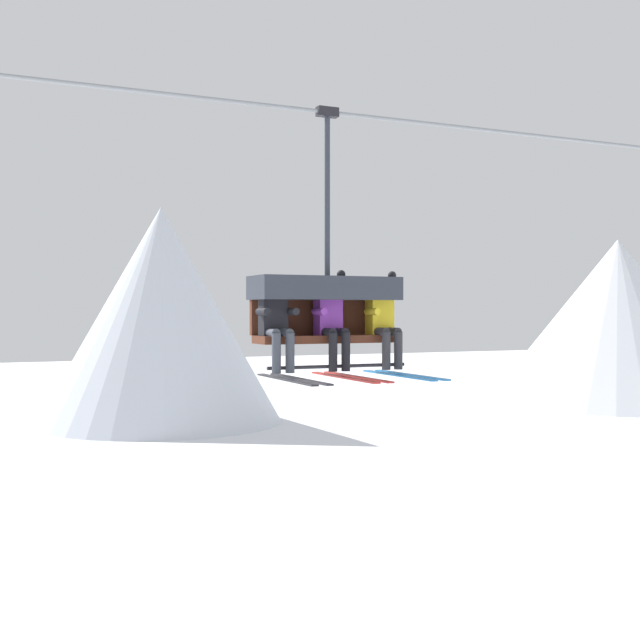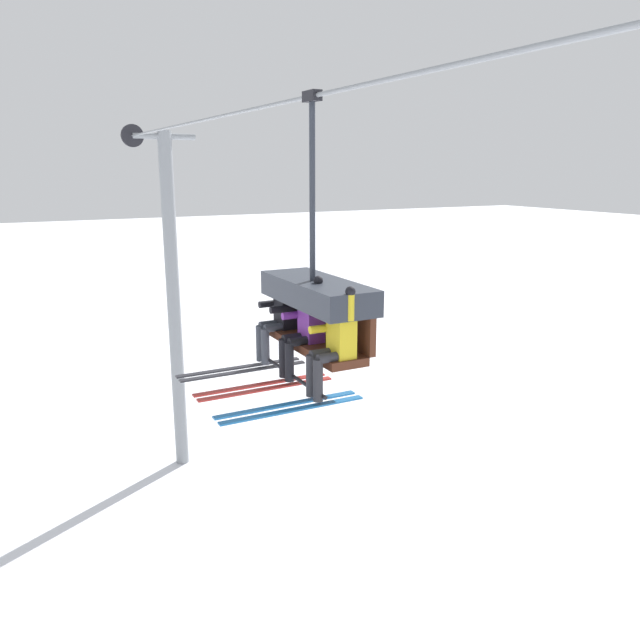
% 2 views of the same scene
% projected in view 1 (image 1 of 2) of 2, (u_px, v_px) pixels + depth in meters
% --- Properties ---
extents(mountain_peak_west, '(14.23, 14.23, 12.72)m').
position_uv_depth(mountain_peak_west, '(161.00, 315.00, 47.25)').
color(mountain_peak_west, silver).
rests_on(mountain_peak_west, ground_plane).
extents(mountain_peak_central, '(18.41, 18.41, 11.78)m').
position_uv_depth(mountain_peak_central, '(618.00, 321.00, 58.17)').
color(mountain_peak_central, white).
rests_on(mountain_peak_central, ground_plane).
extents(lift_cable, '(19.46, 0.05, 0.05)m').
position_uv_depth(lift_cable, '(234.00, 102.00, 9.71)').
color(lift_cable, gray).
extents(chairlift_chair, '(1.91, 0.74, 3.31)m').
position_uv_depth(chairlift_chair, '(325.00, 297.00, 10.31)').
color(chairlift_chair, '#512819').
extents(skier_black, '(0.46, 1.70, 1.23)m').
position_uv_depth(skier_black, '(277.00, 323.00, 9.80)').
color(skier_black, black).
extents(skier_purple, '(0.48, 1.70, 1.34)m').
position_uv_depth(skier_purple, '(332.00, 321.00, 10.12)').
color(skier_purple, purple).
extents(skier_yellow, '(0.48, 1.70, 1.34)m').
position_uv_depth(skier_yellow, '(384.00, 321.00, 10.42)').
color(skier_yellow, yellow).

